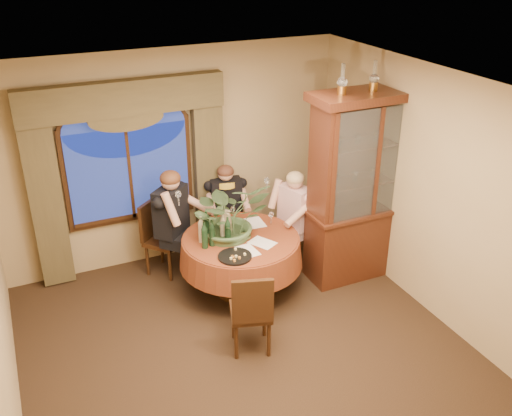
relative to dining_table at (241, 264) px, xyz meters
name	(u,v)px	position (x,y,z in m)	size (l,w,h in m)	color
floor	(253,361)	(-0.40, -1.25, -0.38)	(5.00, 5.00, 0.00)	black
wall_back	(174,157)	(-0.40, 1.25, 1.02)	(4.50, 4.50, 0.00)	#9D8558
wall_right	(442,201)	(1.85, -1.25, 1.02)	(5.00, 5.00, 0.00)	#9D8558
ceiling	(252,96)	(-0.40, -1.25, 2.42)	(5.00, 5.00, 0.00)	white
window	(130,174)	(-1.00, 1.18, 0.92)	(1.62, 0.10, 1.32)	navy
arched_transom	(123,113)	(-1.00, 1.18, 1.71)	(1.60, 0.06, 0.44)	navy
drapery_left	(46,198)	(-2.03, 1.13, 0.80)	(0.38, 0.14, 2.32)	#453D24
drapery_right	(209,171)	(0.03, 1.13, 0.80)	(0.38, 0.14, 2.32)	#453D24
swag_valance	(123,98)	(-1.00, 1.10, 1.90)	(2.45, 0.16, 0.42)	#453D24
dining_table	(241,264)	(0.00, 0.00, 0.00)	(1.49, 1.49, 0.75)	maroon
china_cabinet	(364,187)	(1.57, -0.21, 0.83)	(1.48, 0.58, 2.40)	#36190F
oil_lamp_left	(343,79)	(1.15, -0.21, 2.20)	(0.11, 0.11, 0.34)	#A5722D
oil_lamp_center	(374,76)	(1.57, -0.21, 2.20)	(0.11, 0.11, 0.34)	#A5722D
oil_lamp_right	(404,72)	(1.99, -0.21, 2.20)	(0.11, 0.11, 0.34)	#A5722D
chair_right	(296,230)	(0.94, 0.35, 0.10)	(0.42, 0.42, 0.96)	black
chair_back_right	(230,217)	(0.28, 1.05, 0.10)	(0.42, 0.42, 0.96)	black
chair_back	(164,239)	(-0.72, 0.82, 0.10)	(0.42, 0.42, 0.96)	black
chair_front_left	(251,310)	(-0.33, -1.02, 0.10)	(0.42, 0.42, 0.96)	black
person_pink	(295,219)	(0.88, 0.28, 0.30)	(0.48, 0.44, 1.35)	#CCA0A0
person_back	(172,225)	(-0.64, 0.68, 0.36)	(0.53, 0.48, 1.47)	black
person_scarf	(226,209)	(0.20, 0.97, 0.27)	(0.47, 0.43, 1.30)	black
stoneware_vase	(226,223)	(-0.12, 0.17, 0.52)	(0.16, 0.16, 0.29)	gray
centerpiece_plant	(228,189)	(-0.10, 0.12, 0.98)	(0.93, 1.03, 0.80)	#3E5B34
olive_bowl	(245,237)	(0.03, -0.05, 0.40)	(0.14, 0.14, 0.05)	#525D31
cheese_platter	(235,256)	(-0.24, -0.40, 0.39)	(0.38, 0.38, 0.02)	black
wine_bottle_0	(204,235)	(-0.47, -0.06, 0.54)	(0.07, 0.07, 0.33)	black
wine_bottle_1	(212,233)	(-0.37, -0.03, 0.54)	(0.07, 0.07, 0.33)	black
wine_bottle_2	(223,228)	(-0.21, 0.03, 0.54)	(0.07, 0.07, 0.33)	tan
wine_bottle_3	(228,230)	(-0.18, -0.05, 0.54)	(0.07, 0.07, 0.33)	black
wine_bottle_4	(201,229)	(-0.46, 0.10, 0.54)	(0.07, 0.07, 0.33)	tan
wine_bottle_5	(206,223)	(-0.35, 0.22, 0.54)	(0.07, 0.07, 0.33)	black
tasting_paper_0	(262,243)	(0.18, -0.23, 0.38)	(0.21, 0.30, 0.00)	white
tasting_paper_1	(255,223)	(0.31, 0.27, 0.38)	(0.21, 0.30, 0.00)	white
tasting_paper_2	(247,251)	(-0.06, -0.33, 0.38)	(0.21, 0.30, 0.00)	white
wine_glass_person_pink	(271,218)	(0.47, 0.15, 0.46)	(0.07, 0.07, 0.18)	silver
wine_glass_person_back	(203,224)	(-0.34, 0.36, 0.46)	(0.07, 0.07, 0.18)	silver
wine_glass_person_scarf	(233,213)	(0.10, 0.49, 0.46)	(0.07, 0.07, 0.18)	silver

